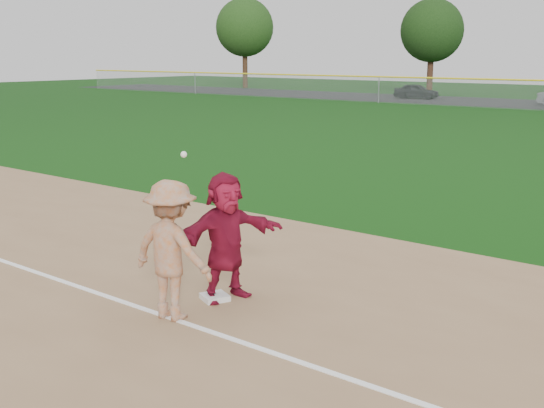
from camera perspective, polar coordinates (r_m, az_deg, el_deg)
The scene contains 8 objects.
ground at distance 10.48m, azimuth -5.17°, elevation -8.36°, with size 160.00×160.00×0.00m, color #0E3A0B.
foul_line at distance 9.94m, azimuth -8.39°, elevation -9.45°, with size 60.00×0.10×0.01m, color white.
first_base at distance 10.58m, azimuth -4.81°, elevation -7.77°, with size 0.37×0.37×0.08m, color silver.
base_runner at distance 10.35m, azimuth -3.89°, elevation -2.73°, with size 1.83×0.58×1.97m, color maroon.
car_left at distance 59.60m, azimuth 12.00°, elevation 9.22°, with size 1.50×3.73×1.27m, color black.
first_base_play at distance 9.68m, azimuth -8.41°, elevation -3.84°, with size 1.37×0.90×2.37m.
tree_0 at distance 77.95m, azimuth -2.30°, elevation 14.54°, with size 6.40×6.40×9.81m.
tree_1 at distance 66.64m, azimuth 13.25°, elevation 13.94°, with size 5.80×5.80×8.75m.
Camera 1 is at (6.80, -7.05, 3.71)m, focal length 45.00 mm.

